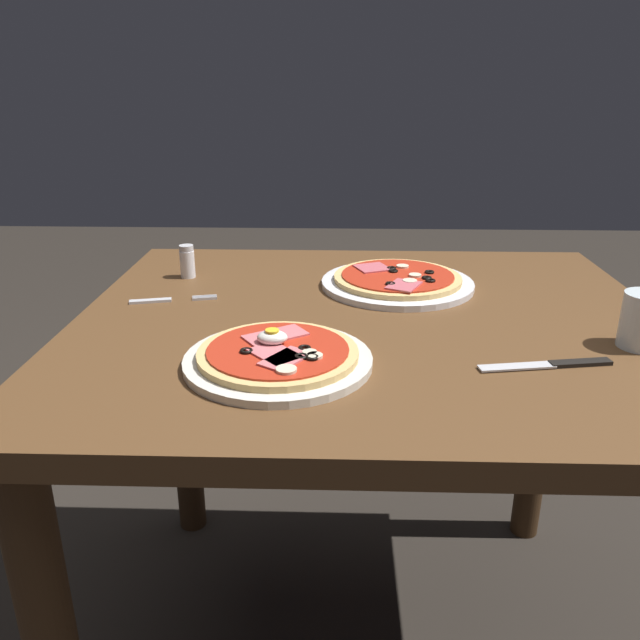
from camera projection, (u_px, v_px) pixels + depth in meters
dining_table at (369, 381)px, 1.14m from camera, size 1.01×0.88×0.75m
pizza_foreground at (278, 357)px, 0.90m from camera, size 0.27×0.27×0.05m
pizza_across_left at (397, 281)px, 1.24m from camera, size 0.30×0.30×0.03m
fork at (166, 300)px, 1.16m from camera, size 0.16×0.05×0.00m
knife at (555, 364)px, 0.90m from camera, size 0.20×0.05×0.01m
salt_shaker at (187, 262)px, 1.29m from camera, size 0.03×0.03×0.07m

